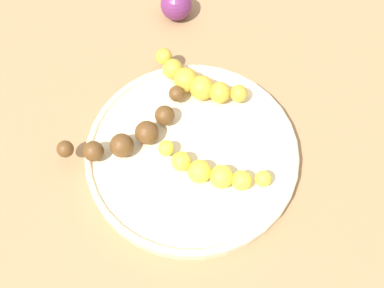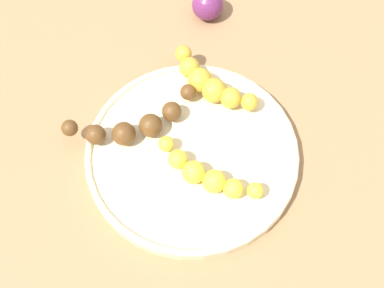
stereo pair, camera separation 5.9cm
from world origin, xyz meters
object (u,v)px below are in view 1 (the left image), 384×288
at_px(fruit_bowl, 192,153).
at_px(banana_yellow, 211,171).
at_px(banana_spotted, 196,81).
at_px(banana_overripe, 131,134).
at_px(plum_purple, 176,5).

height_order(fruit_bowl, banana_yellow, banana_yellow).
relative_size(banana_spotted, banana_overripe, 0.75).
xyz_separation_m(banana_overripe, plum_purple, (-0.16, 0.20, -0.01)).
distance_m(banana_yellow, banana_spotted, 0.15).
bearing_deg(banana_spotted, fruit_bowl, 28.51).
relative_size(fruit_bowl, banana_overripe, 1.52).
xyz_separation_m(fruit_bowl, banana_spotted, (-0.08, 0.07, 0.03)).
height_order(banana_spotted, plum_purple, banana_spotted).
bearing_deg(plum_purple, banana_yellow, -30.01).
relative_size(fruit_bowl, plum_purple, 5.75).
bearing_deg(plum_purple, banana_spotted, -28.51).
distance_m(fruit_bowl, banana_yellow, 0.05).
bearing_deg(fruit_bowl, banana_overripe, -141.04).
xyz_separation_m(fruit_bowl, banana_yellow, (0.05, -0.01, 0.02)).
bearing_deg(plum_purple, banana_overripe, -52.49).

